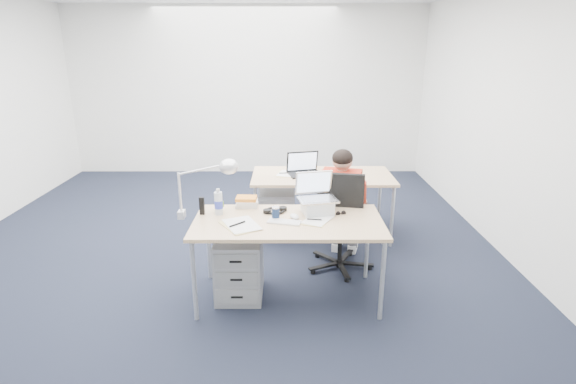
{
  "coord_description": "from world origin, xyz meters",
  "views": [
    {
      "loc": [
        0.69,
        -4.3,
        2.12
      ],
      "look_at": [
        0.7,
        -0.36,
        0.85
      ],
      "focal_mm": 28.0,
      "sensor_mm": 36.0,
      "label": 1
    }
  ],
  "objects_px": {
    "water_bottle": "(218,202)",
    "computer_mouse": "(294,216)",
    "far_cup": "(338,166)",
    "office_chair": "(340,241)",
    "sunglasses": "(341,213)",
    "dark_laptop": "(305,164)",
    "desk_near": "(288,225)",
    "book_stack": "(247,202)",
    "can_koozie": "(276,213)",
    "desk_far": "(322,179)",
    "silver_laptop": "(318,195)",
    "headphones": "(275,210)",
    "drawer_pedestal_far": "(277,212)",
    "seated_person": "(343,206)",
    "wireless_keyboard": "(284,222)",
    "cordless_phone": "(202,206)",
    "drawer_pedestal_near": "(239,266)",
    "bear_figurine": "(219,202)",
    "desk_lamp": "(199,188)"
  },
  "relations": [
    {
      "from": "water_bottle",
      "to": "computer_mouse",
      "type": "bearing_deg",
      "value": -9.25
    },
    {
      "from": "far_cup",
      "to": "computer_mouse",
      "type": "bearing_deg",
      "value": -108.95
    },
    {
      "from": "office_chair",
      "to": "sunglasses",
      "type": "xyz_separation_m",
      "value": [
        -0.05,
        -0.4,
        0.45
      ]
    },
    {
      "from": "dark_laptop",
      "to": "computer_mouse",
      "type": "bearing_deg",
      "value": -110.42
    },
    {
      "from": "desk_near",
      "to": "sunglasses",
      "type": "bearing_deg",
      "value": 16.32
    },
    {
      "from": "office_chair",
      "to": "book_stack",
      "type": "height_order",
      "value": "office_chair"
    },
    {
      "from": "can_koozie",
      "to": "desk_far",
      "type": "bearing_deg",
      "value": 70.0
    },
    {
      "from": "silver_laptop",
      "to": "headphones",
      "type": "height_order",
      "value": "silver_laptop"
    },
    {
      "from": "desk_near",
      "to": "water_bottle",
      "type": "height_order",
      "value": "water_bottle"
    },
    {
      "from": "desk_far",
      "to": "can_koozie",
      "type": "height_order",
      "value": "can_koozie"
    },
    {
      "from": "can_koozie",
      "to": "dark_laptop",
      "type": "distance_m",
      "value": 1.41
    },
    {
      "from": "can_koozie",
      "to": "sunglasses",
      "type": "relative_size",
      "value": 1.1
    },
    {
      "from": "water_bottle",
      "to": "dark_laptop",
      "type": "relative_size",
      "value": 0.63
    },
    {
      "from": "drawer_pedestal_far",
      "to": "far_cup",
      "type": "height_order",
      "value": "far_cup"
    },
    {
      "from": "office_chair",
      "to": "seated_person",
      "type": "distance_m",
      "value": 0.36
    },
    {
      "from": "wireless_keyboard",
      "to": "dark_laptop",
      "type": "height_order",
      "value": "dark_laptop"
    },
    {
      "from": "wireless_keyboard",
      "to": "cordless_phone",
      "type": "relative_size",
      "value": 1.76
    },
    {
      "from": "drawer_pedestal_near",
      "to": "sunglasses",
      "type": "xyz_separation_m",
      "value": [
        0.89,
        0.09,
        0.47
      ]
    },
    {
      "from": "drawer_pedestal_far",
      "to": "bear_figurine",
      "type": "relative_size",
      "value": 3.42
    },
    {
      "from": "office_chair",
      "to": "desk_lamp",
      "type": "distance_m",
      "value": 1.52
    },
    {
      "from": "drawer_pedestal_near",
      "to": "silver_laptop",
      "type": "relative_size",
      "value": 1.56
    },
    {
      "from": "computer_mouse",
      "to": "sunglasses",
      "type": "relative_size",
      "value": 1.11
    },
    {
      "from": "far_cup",
      "to": "book_stack",
      "type": "bearing_deg",
      "value": -127.3
    },
    {
      "from": "seated_person",
      "to": "drawer_pedestal_far",
      "type": "height_order",
      "value": "seated_person"
    },
    {
      "from": "drawer_pedestal_far",
      "to": "dark_laptop",
      "type": "bearing_deg",
      "value": 0.22
    },
    {
      "from": "cordless_phone",
      "to": "sunglasses",
      "type": "distance_m",
      "value": 1.21
    },
    {
      "from": "office_chair",
      "to": "sunglasses",
      "type": "distance_m",
      "value": 0.6
    },
    {
      "from": "office_chair",
      "to": "drawer_pedestal_near",
      "type": "xyz_separation_m",
      "value": [
        -0.95,
        -0.49,
        -0.02
      ]
    },
    {
      "from": "office_chair",
      "to": "wireless_keyboard",
      "type": "distance_m",
      "value": 0.91
    },
    {
      "from": "wireless_keyboard",
      "to": "bear_figurine",
      "type": "relative_size",
      "value": 1.73
    },
    {
      "from": "silver_laptop",
      "to": "can_koozie",
      "type": "relative_size",
      "value": 3.26
    },
    {
      "from": "silver_laptop",
      "to": "bear_figurine",
      "type": "height_order",
      "value": "silver_laptop"
    },
    {
      "from": "silver_laptop",
      "to": "seated_person",
      "type": "bearing_deg",
      "value": 49.25
    },
    {
      "from": "drawer_pedestal_far",
      "to": "book_stack",
      "type": "relative_size",
      "value": 2.74
    },
    {
      "from": "can_koozie",
      "to": "desk_lamp",
      "type": "bearing_deg",
      "value": 177.81
    },
    {
      "from": "computer_mouse",
      "to": "book_stack",
      "type": "bearing_deg",
      "value": 121.18
    },
    {
      "from": "water_bottle",
      "to": "desk_lamp",
      "type": "xyz_separation_m",
      "value": [
        -0.14,
        -0.09,
        0.15
      ]
    },
    {
      "from": "book_stack",
      "to": "sunglasses",
      "type": "relative_size",
      "value": 2.05
    },
    {
      "from": "seated_person",
      "to": "sunglasses",
      "type": "xyz_separation_m",
      "value": [
        -0.09,
        -0.57,
        0.13
      ]
    },
    {
      "from": "computer_mouse",
      "to": "drawer_pedestal_far",
      "type": "bearing_deg",
      "value": 74.15
    },
    {
      "from": "computer_mouse",
      "to": "can_koozie",
      "type": "bearing_deg",
      "value": 158.07
    },
    {
      "from": "silver_laptop",
      "to": "sunglasses",
      "type": "xyz_separation_m",
      "value": [
        0.2,
        -0.03,
        -0.16
      ]
    },
    {
      "from": "headphones",
      "to": "dark_laptop",
      "type": "height_order",
      "value": "dark_laptop"
    },
    {
      "from": "wireless_keyboard",
      "to": "computer_mouse",
      "type": "xyz_separation_m",
      "value": [
        0.09,
        0.09,
        0.01
      ]
    },
    {
      "from": "book_stack",
      "to": "bear_figurine",
      "type": "bearing_deg",
      "value": -153.7
    },
    {
      "from": "drawer_pedestal_near",
      "to": "far_cup",
      "type": "xyz_separation_m",
      "value": [
        1.03,
        1.59,
        0.51
      ]
    },
    {
      "from": "drawer_pedestal_far",
      "to": "wireless_keyboard",
      "type": "xyz_separation_m",
      "value": [
        0.09,
        -1.46,
        0.46
      ]
    },
    {
      "from": "computer_mouse",
      "to": "cordless_phone",
      "type": "distance_m",
      "value": 0.81
    },
    {
      "from": "silver_laptop",
      "to": "bear_figurine",
      "type": "distance_m",
      "value": 0.88
    },
    {
      "from": "desk_far",
      "to": "drawer_pedestal_far",
      "type": "height_order",
      "value": "desk_far"
    }
  ]
}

